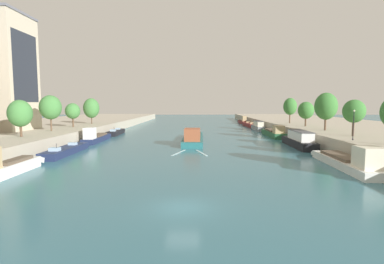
{
  "coord_description": "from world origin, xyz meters",
  "views": [
    {
      "loc": [
        1.01,
        -21.27,
        7.64
      ],
      "look_at": [
        0.0,
        40.72,
        1.83
      ],
      "focal_mm": 27.66,
      "sensor_mm": 36.0,
      "label": 1
    }
  ],
  "objects": [
    {
      "name": "moored_boat_left_downstream",
      "position": [
        -19.75,
        38.7,
        0.91
      ],
      "size": [
        2.92,
        13.64,
        3.16
      ],
      "color": "#1E284C",
      "rests_on": "ground"
    },
    {
      "name": "moored_boat_right_near",
      "position": [
        19.16,
        13.57,
        0.92
      ],
      "size": [
        3.63,
        15.43,
        3.23
      ],
      "color": "silver",
      "rests_on": "ground"
    },
    {
      "name": "moored_boat_right_gap_after",
      "position": [
        19.16,
        66.25,
        1.16
      ],
      "size": [
        2.33,
        11.94,
        2.79
      ],
      "color": "gray",
      "rests_on": "ground"
    },
    {
      "name": "barge_midriver",
      "position": [
        0.29,
        38.18,
        0.94
      ],
      "size": [
        4.19,
        21.07,
        3.24
      ],
      "color": "#23666B",
      "rests_on": "ground"
    },
    {
      "name": "moored_boat_right_second",
      "position": [
        19.42,
        81.29,
        0.6
      ],
      "size": [
        3.33,
        14.27,
        2.25
      ],
      "color": "maroon",
      "rests_on": "ground"
    },
    {
      "name": "moored_boat_left_end",
      "position": [
        -19.22,
        9.71,
        1.01
      ],
      "size": [
        1.78,
        10.19,
        3.46
      ],
      "color": "silver",
      "rests_on": "ground"
    },
    {
      "name": "ground_plane",
      "position": [
        0.0,
        0.0,
        0.0
      ],
      "size": [
        400.0,
        400.0,
        0.0
      ],
      "primitive_type": "plane",
      "color": "#336675"
    },
    {
      "name": "moored_boat_left_far",
      "position": [
        -19.56,
        53.32,
        0.58
      ],
      "size": [
        2.7,
        11.81,
        2.2
      ],
      "color": "black",
      "rests_on": "ground"
    },
    {
      "name": "tree_right_end_of_row",
      "position": [
        26.74,
        60.87,
        7.06
      ],
      "size": [
        3.63,
        3.63,
        6.95
      ],
      "color": "brown",
      "rests_on": "quay_right"
    },
    {
      "name": "quay_right",
      "position": [
        39.74,
        55.0,
        1.23
      ],
      "size": [
        36.0,
        170.0,
        2.45
      ],
      "primitive_type": "cube",
      "color": "#B2A893",
      "rests_on": "ground"
    },
    {
      "name": "moored_boat_right_downstream",
      "position": [
        19.32,
        96.77,
        0.92
      ],
      "size": [
        2.24,
        11.84,
        3.11
      ],
      "color": "maroon",
      "rests_on": "ground"
    },
    {
      "name": "quay_left",
      "position": [
        -39.74,
        55.0,
        1.23
      ],
      "size": [
        36.0,
        170.0,
        2.45
      ],
      "primitive_type": "cube",
      "color": "#B2A893",
      "rests_on": "ground"
    },
    {
      "name": "tree_left_midway",
      "position": [
        -27.41,
        35.74,
        7.05
      ],
      "size": [
        4.12,
        4.12,
        6.95
      ],
      "color": "brown",
      "rests_on": "quay_left"
    },
    {
      "name": "tree_right_distant",
      "position": [
        26.9,
        49.35,
        6.22
      ],
      "size": [
        3.69,
        3.69,
        5.81
      ],
      "color": "brown",
      "rests_on": "quay_right"
    },
    {
      "name": "moored_boat_right_midway",
      "position": [
        19.37,
        48.99,
        0.91
      ],
      "size": [
        3.19,
        15.18,
        2.94
      ],
      "color": "#235633",
      "rests_on": "ground"
    },
    {
      "name": "wake_behind_barge",
      "position": [
        -0.05,
        24.93,
        0.01
      ],
      "size": [
        5.6,
        5.92,
        0.03
      ],
      "color": "#A5D1DB",
      "rests_on": "ground"
    },
    {
      "name": "moored_boat_right_end",
      "position": [
        19.42,
        31.78,
        1.25
      ],
      "size": [
        3.01,
        13.8,
        2.99
      ],
      "color": "black",
      "rests_on": "ground"
    },
    {
      "name": "tree_left_by_lamp",
      "position": [
        -27.27,
        57.59,
        6.63
      ],
      "size": [
        4.17,
        4.17,
        6.81
      ],
      "color": "brown",
      "rests_on": "quay_left"
    },
    {
      "name": "moored_boat_left_near",
      "position": [
        -19.26,
        23.74,
        0.54
      ],
      "size": [
        2.67,
        13.51,
        2.13
      ],
      "color": "#1E284C",
      "rests_on": "ground"
    },
    {
      "name": "tree_left_second",
      "position": [
        -27.24,
        25.49,
        6.19
      ],
      "size": [
        3.71,
        3.71,
        5.91
      ],
      "color": "brown",
      "rests_on": "quay_left"
    },
    {
      "name": "tree_right_nearest",
      "position": [
        26.75,
        38.18,
        7.26
      ],
      "size": [
        4.38,
        4.38,
        7.51
      ],
      "color": "brown",
      "rests_on": "quay_right"
    },
    {
      "name": "lamppost_right_bank",
      "position": [
        23.72,
        21.79,
        4.87
      ],
      "size": [
        0.28,
        0.28,
        4.4
      ],
      "color": "black",
      "rests_on": "quay_right"
    },
    {
      "name": "tree_left_end_of_row",
      "position": [
        -27.42,
        45.98,
        6.1
      ],
      "size": [
        3.3,
        3.3,
        5.46
      ],
      "color": "brown",
      "rests_on": "quay_left"
    },
    {
      "name": "tree_right_third",
      "position": [
        26.63,
        27.36,
        6.52
      ],
      "size": [
        3.5,
        3.5,
        5.97
      ],
      "color": "brown",
      "rests_on": "quay_right"
    }
  ]
}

